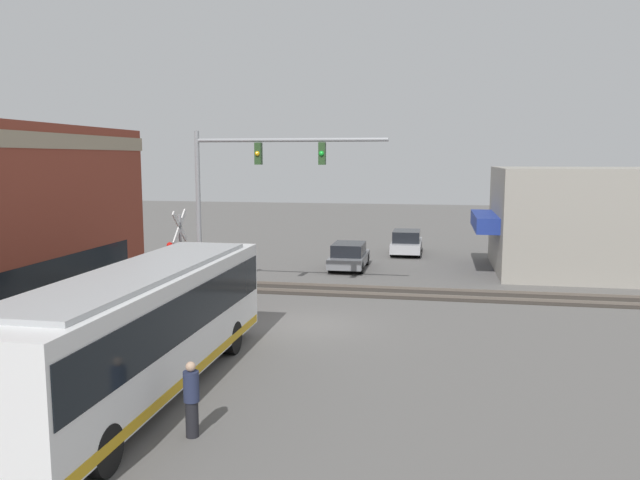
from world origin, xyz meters
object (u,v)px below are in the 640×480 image
Objects in this scene: pedestrian_near_bus at (192,399)px; crossing_signal at (180,246)px; city_bus at (143,326)px; parked_car_silver at (407,243)px; parked_car_grey at (349,257)px.

crossing_signal is at bearing 24.03° from pedestrian_near_bus.
city_bus reaches higher than parked_car_silver.
crossing_signal is at bearing 18.26° from city_bus.
parked_car_grey is 20.93m from pedestrian_near_bus.
crossing_signal is 10.55m from parked_car_grey.
city_bus is 3.03× the size of crossing_signal.
city_bus is 3.13m from pedestrian_near_bus.
parked_car_grey is at bearing -35.13° from crossing_signal.
crossing_signal reaches higher than pedestrian_near_bus.
city_bus is 25.25m from parked_car_silver.
city_bus is at bearing -161.74° from crossing_signal.
city_bus is 10.86m from crossing_signal.
parked_car_grey is (18.82, -2.60, -1.12)m from city_bus.
crossing_signal is at bearing 144.87° from parked_car_grey.
parked_car_grey is at bearing 154.32° from parked_car_silver.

